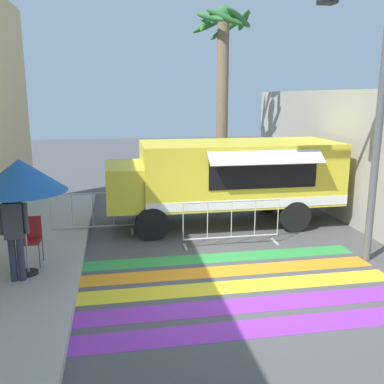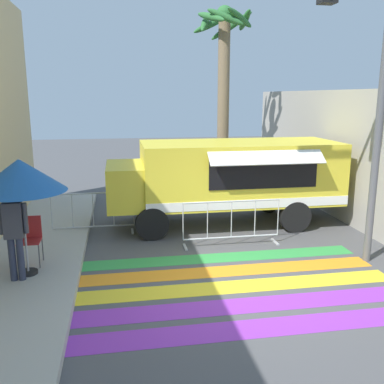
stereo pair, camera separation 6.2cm
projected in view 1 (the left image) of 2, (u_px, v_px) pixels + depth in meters
name	position (u px, v px, depth m)	size (l,w,h in m)	color
ground_plane	(234.00, 284.00, 8.33)	(60.00, 60.00, 0.00)	#4C4C4F
concrete_wall_right	(361.00, 160.00, 11.54)	(0.20, 16.00, 3.76)	#A39E93
crosswalk_painted	(235.00, 286.00, 8.22)	(6.40, 3.60, 0.01)	purple
food_truck	(222.00, 175.00, 11.95)	(6.39, 2.72, 2.34)	yellow
traffic_signal_pole	(353.00, 49.00, 8.44)	(4.02, 0.29, 6.69)	#515456
patio_umbrella	(20.00, 176.00, 7.97)	(1.71, 1.71, 2.28)	black
folding_chair	(30.00, 236.00, 8.82)	(0.45, 0.45, 0.99)	#4C4C51
vendor_person	(14.00, 229.00, 7.90)	(0.53, 0.24, 1.79)	#2D3347
barricade_front	(231.00, 223.00, 10.40)	(2.41, 0.44, 1.13)	#B7BABF
barricade_side	(93.00, 214.00, 11.24)	(2.14, 0.44, 1.13)	#B7BABF
palm_tree	(223.00, 72.00, 15.40)	(2.33, 2.33, 6.67)	#7A664C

